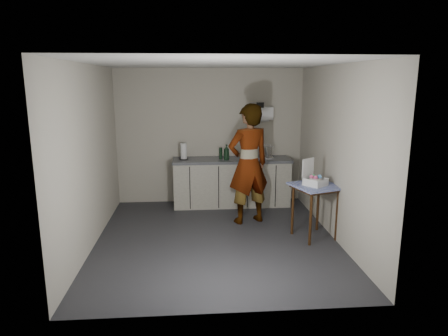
{
  "coord_description": "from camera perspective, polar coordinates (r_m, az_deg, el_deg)",
  "views": [
    {
      "loc": [
        -0.33,
        -5.71,
        2.36
      ],
      "look_at": [
        0.15,
        0.45,
        1.01
      ],
      "focal_mm": 32.0,
      "sensor_mm": 36.0,
      "label": 1
    }
  ],
  "objects": [
    {
      "name": "ceiling",
      "position": [
        5.73,
        -1.23,
        14.69
      ],
      "size": [
        3.6,
        4.0,
        0.01
      ],
      "primitive_type": "cube",
      "color": "white",
      "rests_on": "wall_back"
    },
    {
      "name": "wall_right",
      "position": [
        6.19,
        15.63,
        2.02
      ],
      "size": [
        0.02,
        4.0,
        2.6
      ],
      "primitive_type": "cube",
      "color": "beige",
      "rests_on": "ground"
    },
    {
      "name": "wall_shelf",
      "position": [
        7.77,
        5.42,
        7.77
      ],
      "size": [
        0.42,
        0.18,
        0.37
      ],
      "color": "white",
      "rests_on": "ground"
    },
    {
      "name": "wall_back",
      "position": [
        7.78,
        -2.03,
        4.52
      ],
      "size": [
        3.6,
        0.02,
        2.6
      ],
      "primitive_type": "cube",
      "color": "beige",
      "rests_on": "ground"
    },
    {
      "name": "soda_can",
      "position": [
        7.61,
        0.3,
        1.86
      ],
      "size": [
        0.07,
        0.07,
        0.13
      ],
      "primitive_type": "cylinder",
      "color": "red",
      "rests_on": "kitchen_counter"
    },
    {
      "name": "kitchen_counter",
      "position": [
        7.7,
        1.09,
        -2.2
      ],
      "size": [
        2.24,
        0.62,
        0.91
      ],
      "color": "black",
      "rests_on": "ground"
    },
    {
      "name": "soap_bottle",
      "position": [
        7.45,
        0.36,
        2.26
      ],
      "size": [
        0.15,
        0.15,
        0.29
      ],
      "primitive_type": "imported",
      "rotation": [
        0.0,
        0.0,
        0.39
      ],
      "color": "black",
      "rests_on": "kitchen_counter"
    },
    {
      "name": "paper_towel",
      "position": [
        7.54,
        -5.78,
        2.33
      ],
      "size": [
        0.17,
        0.17,
        0.31
      ],
      "color": "black",
      "rests_on": "kitchen_counter"
    },
    {
      "name": "standing_man",
      "position": [
        6.64,
        3.51,
        0.53
      ],
      "size": [
        0.85,
        0.7,
        2.01
      ],
      "primitive_type": "imported",
      "rotation": [
        0.0,
        0.0,
        3.49
      ],
      "color": "#B2A593",
      "rests_on": "ground"
    },
    {
      "name": "wall_left",
      "position": [
        5.99,
        -18.53,
        1.51
      ],
      "size": [
        0.02,
        4.0,
        2.6
      ],
      "primitive_type": "cube",
      "color": "beige",
      "rests_on": "ground"
    },
    {
      "name": "dark_bottle",
      "position": [
        7.55,
        -0.47,
        2.12
      ],
      "size": [
        0.06,
        0.06,
        0.22
      ],
      "primitive_type": "cylinder",
      "color": "black",
      "rests_on": "kitchen_counter"
    },
    {
      "name": "dish_rack",
      "position": [
        7.72,
        5.63,
        1.89
      ],
      "size": [
        0.35,
        0.27,
        0.25
      ],
      "color": "silver",
      "rests_on": "kitchen_counter"
    },
    {
      "name": "bakery_box",
      "position": [
        6.11,
        12.8,
        -1.61
      ],
      "size": [
        0.4,
        0.4,
        0.39
      ],
      "rotation": [
        0.0,
        0.0,
        0.66
      ],
      "color": "white",
      "rests_on": "side_table"
    },
    {
      "name": "ground",
      "position": [
        6.19,
        -1.12,
        -10.07
      ],
      "size": [
        4.0,
        4.0,
        0.0
      ],
      "primitive_type": "plane",
      "color": "#26262B",
      "rests_on": "ground"
    },
    {
      "name": "side_table",
      "position": [
        6.18,
        12.94,
        -3.33
      ],
      "size": [
        0.81,
        0.81,
        0.83
      ],
      "rotation": [
        0.0,
        0.0,
        0.33
      ],
      "color": "#3E200E",
      "rests_on": "ground"
    }
  ]
}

